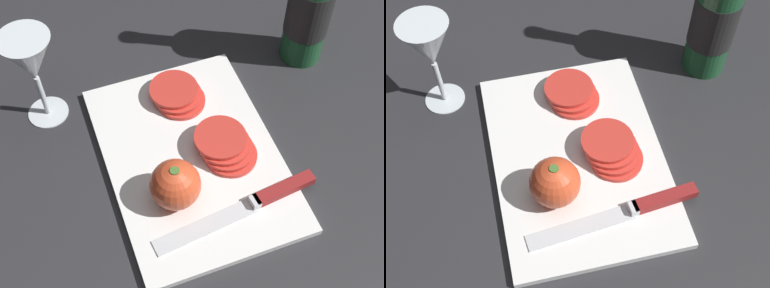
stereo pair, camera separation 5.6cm
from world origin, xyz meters
TOP-DOWN VIEW (x-y plane):
  - ground_plane at (0.00, 0.00)m, footprint 3.00×3.00m
  - cutting_board at (-0.01, -0.01)m, footprint 0.36×0.25m
  - wine_bottle at (0.13, -0.27)m, footprint 0.07×0.07m
  - wine_glass at (0.16, 0.18)m, footprint 0.08×0.08m
  - whole_tomato at (-0.07, 0.04)m, footprint 0.07×0.07m
  - knife at (-0.12, -0.08)m, footprint 0.05×0.25m
  - tomato_slice_stack_near at (0.10, -0.03)m, footprint 0.09×0.09m
  - tomato_slice_stack_far at (-0.02, -0.06)m, footprint 0.10×0.09m

SIDE VIEW (x-z plane):
  - ground_plane at x=0.00m, z-range 0.00..0.00m
  - cutting_board at x=-0.01m, z-range 0.00..0.01m
  - knife at x=-0.12m, z-range 0.01..0.02m
  - tomato_slice_stack_near at x=0.10m, z-range 0.01..0.03m
  - tomato_slice_stack_far at x=-0.02m, z-range 0.01..0.04m
  - whole_tomato at x=-0.07m, z-range 0.01..0.09m
  - wine_glass at x=0.16m, z-range 0.04..0.20m
  - wine_bottle at x=0.13m, z-range -0.05..0.29m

